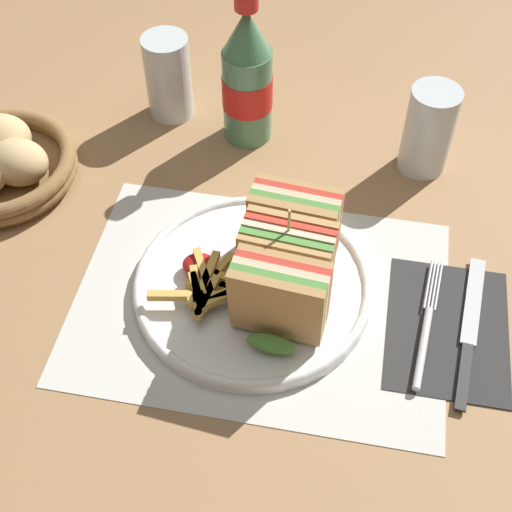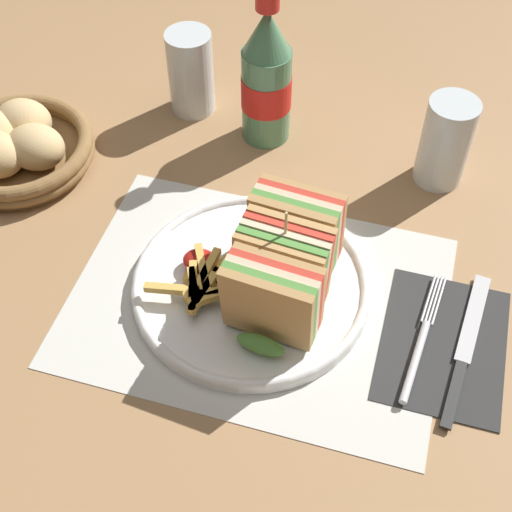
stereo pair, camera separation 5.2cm
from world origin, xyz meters
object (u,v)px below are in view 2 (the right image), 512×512
object	(u,v)px
fork	(419,348)
knife	(465,349)
club_sandwich	(284,264)
bread_basket	(15,146)
glass_far	(191,77)
plate_main	(251,285)
glass_near	(444,147)
coke_bottle_near	(266,79)

from	to	relation	value
fork	knife	size ratio (longest dim) A/B	0.85
club_sandwich	bread_basket	distance (m)	0.43
bread_basket	glass_far	bearing A→B (deg)	43.08
plate_main	knife	xyz separation A→B (m)	(0.25, -0.02, -0.00)
club_sandwich	glass_far	distance (m)	0.38
club_sandwich	glass_near	world-z (taller)	club_sandwich
plate_main	fork	size ratio (longest dim) A/B	1.56
plate_main	glass_near	xyz separation A→B (m)	(0.19, 0.25, 0.04)
knife	coke_bottle_near	bearing A→B (deg)	142.63
coke_bottle_near	bread_basket	bearing A→B (deg)	-154.12
knife	glass_near	distance (m)	0.28
club_sandwich	coke_bottle_near	xyz separation A→B (m)	(-0.10, 0.28, 0.03)
plate_main	knife	world-z (taller)	plate_main
knife	bread_basket	distance (m)	0.63
club_sandwich	coke_bottle_near	world-z (taller)	coke_bottle_near
fork	glass_near	world-z (taller)	glass_near
plate_main	knife	bearing A→B (deg)	-3.72
plate_main	club_sandwich	world-z (taller)	club_sandwich
fork	knife	xyz separation A→B (m)	(0.05, 0.01, -0.00)
coke_bottle_near	plate_main	bearing A→B (deg)	-77.87
glass_far	fork	bearing A→B (deg)	-41.31
fork	glass_far	size ratio (longest dim) A/B	1.45
club_sandwich	glass_far	bearing A→B (deg)	125.29
club_sandwich	knife	xyz separation A→B (m)	(0.21, -0.01, -0.06)
fork	glass_far	world-z (taller)	glass_far
club_sandwich	fork	distance (m)	0.17
fork	bread_basket	bearing A→B (deg)	170.62
plate_main	bread_basket	world-z (taller)	bread_basket
fork	coke_bottle_near	bearing A→B (deg)	136.27
fork	plate_main	bearing A→B (deg)	177.12
plate_main	club_sandwich	xyz separation A→B (m)	(0.04, -0.00, 0.06)
plate_main	glass_far	distance (m)	0.35
glass_near	glass_far	world-z (taller)	same
club_sandwich	coke_bottle_near	bearing A→B (deg)	109.37
plate_main	glass_near	size ratio (longest dim) A/B	2.26
plate_main	coke_bottle_near	xyz separation A→B (m)	(-0.06, 0.27, 0.08)
club_sandwich	fork	bearing A→B (deg)	-9.22
fork	glass_near	distance (m)	0.29
knife	coke_bottle_near	xyz separation A→B (m)	(-0.31, 0.29, 0.09)
bread_basket	glass_near	bearing A→B (deg)	13.12
knife	bread_basket	size ratio (longest dim) A/B	1.02
coke_bottle_near	fork	bearing A→B (deg)	-49.59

